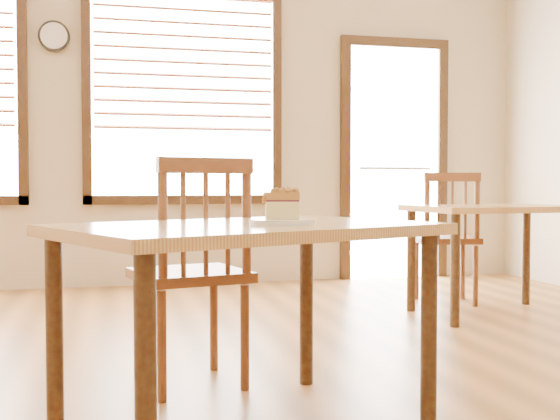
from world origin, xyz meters
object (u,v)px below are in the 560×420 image
at_px(cafe_table_main, 246,250).
at_px(cake_slice, 281,204).
at_px(wall_clock, 54,36).
at_px(plate, 282,222).
at_px(cafe_chair_main, 193,271).
at_px(cafe_chair_second, 447,237).
at_px(cafe_table_second, 494,222).

height_order(cafe_table_main, cake_slice, cake_slice).
bearing_deg(cake_slice, wall_clock, 114.78).
bearing_deg(plate, cafe_chair_main, 108.69).
distance_m(cafe_table_main, cafe_chair_second, 3.08).
distance_m(cafe_chair_main, cake_slice, 0.79).
bearing_deg(cafe_table_main, cafe_chair_second, 26.52).
xyz_separation_m(wall_clock, cafe_table_main, (0.92, -3.82, -1.49)).
relative_size(cafe_chair_main, cafe_table_second, 0.90).
relative_size(cafe_table_main, plate, 6.52).
bearing_deg(plate, cafe_table_main, 147.07).
height_order(cafe_chair_main, plate, cafe_chair_main).
relative_size(cafe_table_main, cafe_table_second, 1.33).
bearing_deg(cafe_chair_second, cafe_table_main, 63.65).
relative_size(cafe_table_main, cafe_chair_main, 1.49).
bearing_deg(plate, cake_slice, 166.57).
height_order(wall_clock, cafe_table_main, wall_clock).
bearing_deg(cafe_chair_main, cafe_table_second, -163.34).
xyz_separation_m(plate, cake_slice, (-0.00, 0.00, 0.06)).
bearing_deg(wall_clock, cake_slice, -75.13).
bearing_deg(cake_slice, cafe_table_main, 156.61).
distance_m(cafe_table_main, cake_slice, 0.21).
bearing_deg(cake_slice, cafe_table_second, 54.41).
height_order(wall_clock, cake_slice, wall_clock).
bearing_deg(cake_slice, cafe_chair_main, 118.42).
xyz_separation_m(wall_clock, cake_slice, (1.03, -3.89, -1.33)).
height_order(cafe_table_second, cake_slice, cake_slice).
distance_m(cafe_chair_second, plate, 3.07).
height_order(cafe_chair_main, cafe_table_second, cafe_chair_main).
bearing_deg(cafe_table_main, cafe_chair_main, 77.49).
bearing_deg(cafe_chair_second, plate, 66.18).
distance_m(wall_clock, cafe_chair_main, 3.69).
bearing_deg(cafe_table_second, wall_clock, 143.65).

